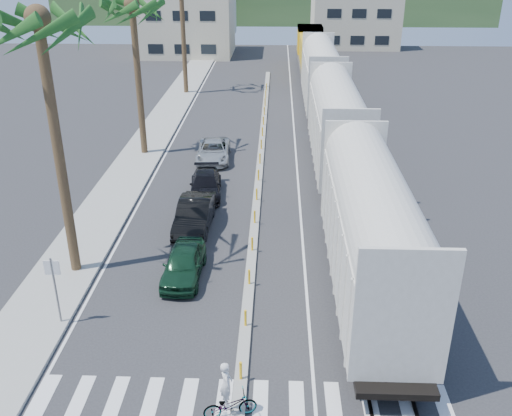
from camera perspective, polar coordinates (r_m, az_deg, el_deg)
The scene contains 14 objects.
ground at distance 21.26m, azimuth -1.36°, elevation -15.19°, with size 140.00×140.00×0.00m, color #28282B.
sidewalk at distance 44.45m, azimuth -10.50°, elevation 6.73°, with size 3.00×90.00×0.15m, color gray.
rails at distance 46.44m, azimuth 6.94°, elevation 7.70°, with size 1.56×100.00×0.06m.
median at distance 38.66m, azimuth 0.39°, elevation 4.38°, with size 0.45×60.00×0.85m.
crosswalk at distance 19.78m, azimuth -1.72°, elevation -18.92°, with size 14.00×2.20×0.01m, color silver.
lane_markings at distance 43.54m, azimuth -2.25°, elevation 6.65°, with size 9.42×90.00×0.01m.
freight_train at distance 42.98m, azimuth 7.41°, elevation 10.25°, with size 3.00×60.94×5.85m.
street_sign at distance 23.23m, azimuth -19.52°, elevation -6.98°, with size 0.60×0.08×3.00m.
buildings at distance 88.67m, azimuth -2.87°, elevation 18.95°, with size 38.00×27.00×10.00m.
car_lead at distance 25.78m, azimuth -7.25°, elevation -5.52°, with size 1.75×4.18×1.41m, color #11331F.
car_second at distance 29.97m, azimuth -6.17°, elevation -0.69°, with size 1.80×4.85×1.58m, color black.
car_third at distance 34.02m, azimuth -5.07°, elevation 2.33°, with size 2.17×4.61×1.30m, color black.
car_rear at distance 39.64m, azimuth -4.29°, elevation 5.73°, with size 2.41×4.88×1.33m, color #AFB2B4.
cyclist at distance 18.93m, azimuth -2.70°, elevation -18.65°, with size 1.46×2.02×2.13m.
Camera 1 is at (1.09, -16.20, 13.73)m, focal length 40.00 mm.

